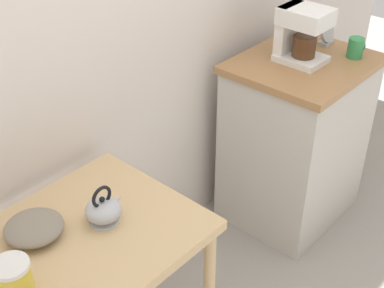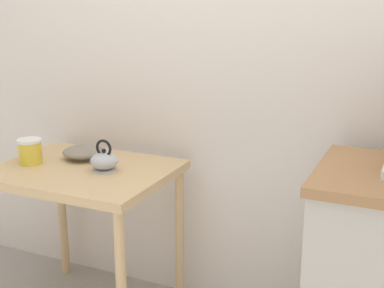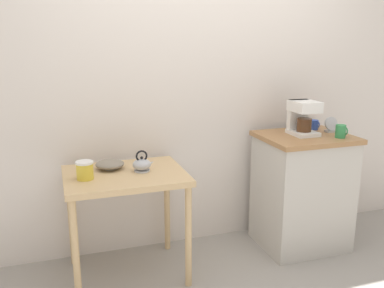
% 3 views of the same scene
% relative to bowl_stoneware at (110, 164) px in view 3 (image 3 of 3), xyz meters
% --- Properties ---
extents(ground_plane, '(8.00, 8.00, 0.00)m').
position_rel_bowl_stoneware_xyz_m(ground_plane, '(0.72, -0.16, -0.78)').
color(ground_plane, gray).
extents(back_wall, '(4.40, 0.10, 2.80)m').
position_rel_bowl_stoneware_xyz_m(back_wall, '(0.82, 0.30, 0.62)').
color(back_wall, silver).
rests_on(back_wall, ground_plane).
extents(wooden_table, '(0.80, 0.62, 0.75)m').
position_rel_bowl_stoneware_xyz_m(wooden_table, '(0.08, -0.12, -0.14)').
color(wooden_table, tan).
rests_on(wooden_table, ground_plane).
extents(kitchen_counter, '(0.67, 0.57, 0.91)m').
position_rel_bowl_stoneware_xyz_m(kitchen_counter, '(1.47, -0.10, -0.33)').
color(kitchen_counter, '#BCB7AD').
rests_on(kitchen_counter, ground_plane).
extents(bowl_stoneware, '(0.20, 0.20, 0.06)m').
position_rel_bowl_stoneware_xyz_m(bowl_stoneware, '(0.00, 0.00, 0.00)').
color(bowl_stoneware, gray).
rests_on(bowl_stoneware, wooden_table).
extents(teakettle, '(0.15, 0.12, 0.15)m').
position_rel_bowl_stoneware_xyz_m(teakettle, '(0.20, -0.12, 0.01)').
color(teakettle, '#B2B5BA').
rests_on(teakettle, wooden_table).
extents(canister_enamel, '(0.11, 0.11, 0.12)m').
position_rel_bowl_stoneware_xyz_m(canister_enamel, '(-0.18, -0.16, 0.03)').
color(canister_enamel, gold).
rests_on(canister_enamel, wooden_table).
extents(coffee_maker, '(0.18, 0.22, 0.26)m').
position_rel_bowl_stoneware_xyz_m(coffee_maker, '(1.46, -0.07, 0.26)').
color(coffee_maker, white).
rests_on(coffee_maker, kitchen_counter).
extents(mug_blue, '(0.08, 0.07, 0.08)m').
position_rel_bowl_stoneware_xyz_m(mug_blue, '(1.65, 0.05, 0.16)').
color(mug_blue, '#2D4CAD').
rests_on(mug_blue, kitchen_counter).
extents(mug_tall_green, '(0.08, 0.08, 0.10)m').
position_rel_bowl_stoneware_xyz_m(mug_tall_green, '(1.67, -0.26, 0.17)').
color(mug_tall_green, '#338C4C').
rests_on(mug_tall_green, kitchen_counter).
extents(table_clock, '(0.11, 0.05, 0.12)m').
position_rel_bowl_stoneware_xyz_m(table_clock, '(1.72, -0.08, 0.18)').
color(table_clock, '#B2B5BA').
rests_on(table_clock, kitchen_counter).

